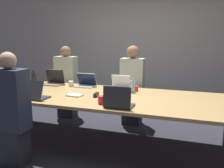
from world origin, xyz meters
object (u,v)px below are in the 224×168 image
at_px(cup_far_midleft, 71,84).
at_px(laptop_far_midleft, 86,83).
at_px(cup_near_midright, 101,100).
at_px(bottle_far_center, 133,86).
at_px(laptop_near_midright, 118,101).
at_px(person_far_center, 132,87).
at_px(laptop_near_left, 34,94).
at_px(cup_near_left, 20,94).
at_px(laptop_far_left, 54,80).
at_px(person_far_left, 67,83).
at_px(stapler, 96,95).
at_px(laptop_far_center, 120,85).
at_px(person_near_left, 12,112).
at_px(bottle_far_left, 34,79).
at_px(cup_far_center, 136,89).

bearing_deg(cup_far_midleft, laptop_far_midleft, 16.87).
distance_m(cup_near_midright, bottle_far_center, 0.78).
relative_size(laptop_near_midright, person_far_center, 0.24).
height_order(laptop_near_left, cup_near_left, laptop_near_left).
relative_size(laptop_near_left, laptop_far_left, 0.98).
xyz_separation_m(person_far_left, stapler, (1.05, -1.04, 0.09)).
distance_m(laptop_far_center, laptop_near_left, 1.34).
xyz_separation_m(cup_near_midright, laptop_far_midleft, (-0.65, 0.93, 0.01)).
height_order(cup_near_midright, cup_far_midleft, cup_near_midright).
xyz_separation_m(bottle_far_center, person_far_left, (-1.46, 0.63, -0.16)).
distance_m(laptop_far_center, person_far_center, 0.49).
height_order(laptop_near_left, person_near_left, person_near_left).
distance_m(laptop_near_midright, person_far_left, 2.12).
distance_m(laptop_near_left, person_far_left, 1.50).
relative_size(laptop_far_midleft, bottle_far_left, 1.26).
distance_m(laptop_far_midleft, laptop_far_left, 0.60).
relative_size(cup_far_center, person_near_left, 0.06).
height_order(cup_far_midleft, bottle_far_left, bottle_far_left).
xyz_separation_m(bottle_far_left, stapler, (1.33, -0.42, -0.09)).
distance_m(cup_near_midright, laptop_far_midleft, 1.13).
xyz_separation_m(bottle_far_center, stapler, (-0.41, -0.42, -0.07)).
distance_m(cup_far_center, laptop_far_midleft, 0.87).
distance_m(laptop_far_center, laptop_far_left, 1.20).
xyz_separation_m(laptop_far_center, laptop_near_left, (-0.89, -1.00, 0.01)).
bearing_deg(laptop_near_left, stapler, -150.34).
relative_size(cup_far_midleft, stapler, 0.59).
bearing_deg(person_far_center, person_near_left, -117.90).
distance_m(cup_far_center, person_far_left, 1.58).
distance_m(cup_near_midright, person_far_center, 1.40).
bearing_deg(bottle_far_center, person_far_center, 104.66).
distance_m(bottle_far_center, person_near_left, 1.69).
xyz_separation_m(laptop_near_left, cup_near_left, (-0.25, 0.04, -0.03)).
distance_m(bottle_far_center, bottle_far_left, 1.74).
distance_m(person_far_center, cup_far_center, 0.57).
bearing_deg(cup_far_center, bottle_far_left, -176.55).
bearing_deg(bottle_far_center, laptop_far_left, 173.53).
height_order(bottle_far_center, cup_far_midleft, bottle_far_center).
bearing_deg(laptop_near_left, bottle_far_left, -53.69).
bearing_deg(laptop_far_center, bottle_far_center, -34.91).
height_order(person_far_center, stapler, person_far_center).
bearing_deg(cup_far_center, person_far_center, 109.68).
relative_size(laptop_far_center, cup_far_midleft, 3.40).
height_order(person_near_left, stapler, person_near_left).
height_order(laptop_far_center, person_far_center, person_far_center).
bearing_deg(laptop_near_left, laptop_far_left, -72.42).
distance_m(person_near_left, stapler, 1.11).
height_order(cup_far_center, bottle_far_center, bottle_far_center).
xyz_separation_m(bottle_far_center, person_near_left, (-1.16, -1.23, -0.16)).
bearing_deg(stapler, person_far_left, 128.70).
bearing_deg(laptop_far_center, stapler, -105.97).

